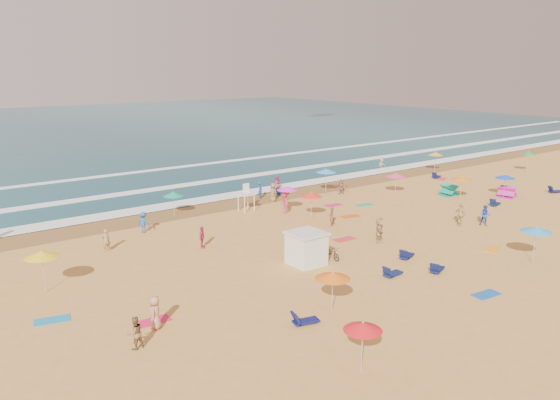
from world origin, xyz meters
TOP-DOWN VIEW (x-y plane):
  - ground at (0.00, 0.00)m, footprint 220.00×220.00m
  - ocean at (0.00, 84.00)m, footprint 220.00×140.00m
  - wet_sand at (0.00, 12.50)m, footprint 220.00×220.00m
  - surf_foam at (0.00, 21.32)m, footprint 200.00×18.70m
  - cabana at (-5.71, -3.87)m, footprint 2.00×2.00m
  - cabana_roof at (-5.71, -3.87)m, footprint 2.20×2.20m
  - bicycle at (-3.81, -4.17)m, footprint 0.66×1.61m
  - lifeguard_stand at (-1.48, 9.33)m, footprint 1.20×1.20m
  - beach_umbrellas at (3.83, 1.57)m, footprint 65.72×28.40m
  - loungers at (7.48, -2.65)m, footprint 39.77×23.59m
  - towels at (-0.79, -2.63)m, footprint 46.79×23.75m
  - popup_tents at (19.82, 0.51)m, footprint 6.03×5.86m
  - beachgoers at (-0.43, 4.59)m, footprint 45.56×24.60m

SIDE VIEW (x-z plane):
  - ground at x=0.00m, z-range 0.00..0.00m
  - ocean at x=0.00m, z-range -0.09..0.09m
  - wet_sand at x=0.00m, z-range 0.01..0.01m
  - towels at x=-0.79m, z-range 0.00..0.03m
  - surf_foam at x=0.00m, z-range 0.08..0.12m
  - loungers at x=7.48m, z-range 0.00..0.34m
  - bicycle at x=-3.81m, z-range 0.00..0.83m
  - popup_tents at x=19.82m, z-range 0.00..1.20m
  - beachgoers at x=-0.43m, z-range -0.24..1.89m
  - cabana at x=-5.71m, z-range 0.00..2.00m
  - lifeguard_stand at x=-1.48m, z-range 0.00..2.10m
  - cabana_roof at x=-5.71m, z-range 2.00..2.12m
  - beach_umbrellas at x=3.83m, z-range 1.76..2.53m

